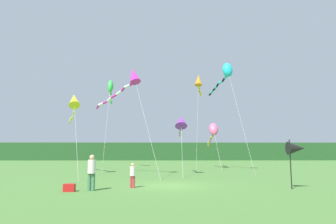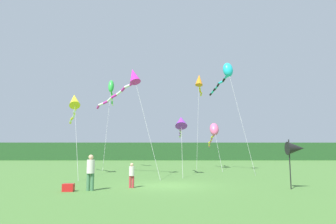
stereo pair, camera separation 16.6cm
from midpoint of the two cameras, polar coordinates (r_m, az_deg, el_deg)
The scene contains 13 objects.
ground_plane at distance 17.55m, azimuth 0.41°, elevation -13.96°, with size 120.00×120.00×0.00m, color #477533.
distant_treeline at distance 62.44m, azimuth -0.16°, elevation -7.60°, with size 108.00×3.40×3.61m, color #234C23.
person_adult at distance 15.68m, azimuth -14.38°, elevation -10.85°, with size 0.39×0.39×1.79m.
person_child at distance 16.49m, azimuth -6.72°, elevation -11.75°, with size 0.29×0.29×1.32m.
cooler_box at distance 15.76m, azimuth -18.35°, elevation -13.65°, with size 0.54×0.33×0.38m, color red.
banner_flag_pole at distance 17.17m, azimuth 23.60°, elevation -6.48°, with size 0.90×0.70×2.58m.
kite_green at distance 35.47m, azimuth -10.74°, elevation 4.42°, with size 0.91×8.59×10.28m.
kite_purple at distance 25.22m, azimuth 2.71°, elevation -2.10°, with size 1.04×6.51×5.13m.
kite_yellow at distance 26.52m, azimuth -17.44°, elevation 1.76°, with size 3.75×9.15×7.06m.
kite_orange at distance 33.03m, azimuth 6.17°, elevation 5.88°, with size 1.33×5.92×10.44m.
kite_cyan at distance 29.88m, azimuth 11.36°, elevation 7.51°, with size 2.39×8.47×10.60m.
kite_magenta at distance 24.43m, azimuth -7.23°, elevation 6.11°, with size 6.23×7.51×8.72m.
kite_rainbow at distance 33.66m, azimuth 8.95°, elevation -3.60°, with size 1.02×9.53×5.23m.
Camera 2 is at (-0.15, -17.44, 2.00)m, focal length 31.65 mm.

